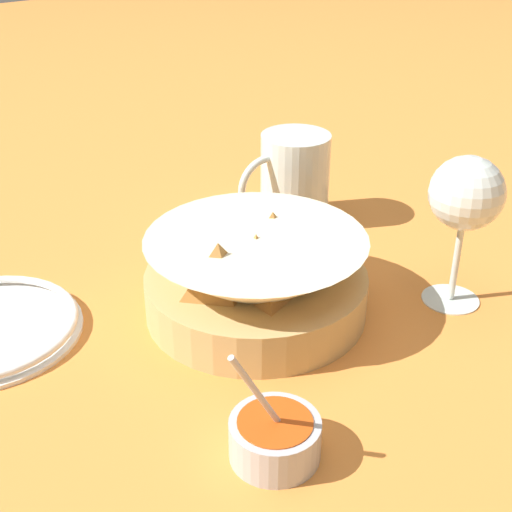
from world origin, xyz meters
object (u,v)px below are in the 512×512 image
object	(u,v)px
sauce_cup	(275,437)
food_basket	(257,279)
beer_mug	(294,182)
wine_glass	(466,198)

from	to	relation	value
sauce_cup	food_basket	bearing A→B (deg)	-122.41
food_basket	beer_mug	bearing A→B (deg)	-138.56
sauce_cup	beer_mug	bearing A→B (deg)	-130.81
wine_glass	beer_mug	size ratio (longest dim) A/B	1.24
sauce_cup	wine_glass	distance (m)	0.31
sauce_cup	beer_mug	distance (m)	0.42
wine_glass	beer_mug	world-z (taller)	wine_glass
sauce_cup	beer_mug	size ratio (longest dim) A/B	0.87
food_basket	sauce_cup	xyz separation A→B (m)	(0.11, 0.17, -0.02)
food_basket	beer_mug	size ratio (longest dim) A/B	1.73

